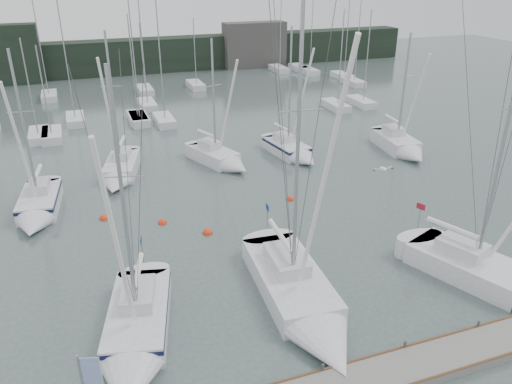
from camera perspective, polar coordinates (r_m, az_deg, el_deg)
The scene contains 18 objects.
ground at distance 25.69m, azimuth 7.47°, elevation -13.11°, with size 160.00×160.00×0.00m, color #485854.
dock at distance 22.39m, azimuth 13.61°, elevation -19.91°, with size 24.00×2.00×0.40m, color slate.
far_treeline at distance 81.44m, azimuth -13.11°, elevation 14.92°, with size 90.00×4.00×5.00m, color black.
far_building_right at distance 83.50m, azimuth -0.17°, elevation 16.46°, with size 10.00×3.00×7.00m, color #44423F.
mast_forest at distance 61.37m, azimuth -11.30°, elevation 10.02°, with size 58.02×27.37×14.86m.
sailboat_near_left at distance 23.56m, azimuth -13.64°, elevation -16.08°, with size 4.64×9.11×13.27m.
sailboat_near_center at distance 24.81m, azimuth 5.68°, elevation -12.97°, with size 3.80×11.11×16.66m.
sailboat_near_right at distance 29.37m, azimuth 26.27°, elevation -9.08°, with size 6.04×9.24×16.19m.
sailboat_mid_a at distance 36.64m, azimuth -23.71°, elevation -1.78°, with size 3.21×7.51×11.74m.
sailboat_mid_b at distance 40.84m, azimuth -15.36°, elevation 2.12°, with size 4.18×7.91×11.96m.
sailboat_mid_c at distance 42.16m, azimuth -3.88°, elevation 3.72°, with size 4.57×7.15×11.01m.
sailboat_mid_d at distance 44.01m, azimuth 4.30°, elevation 4.64°, with size 3.34×7.00×11.75m.
sailboat_mid_e at distance 46.74m, azimuth 16.40°, elevation 4.94°, with size 3.33×7.51×11.14m.
buoy_a at distance 31.97m, azimuth -5.55°, elevation -4.72°, with size 0.65×0.65×0.65m, color red.
buoy_b at distance 36.27m, azimuth 3.95°, elevation -0.88°, with size 0.54×0.54×0.54m, color red.
buoy_c at distance 35.06m, azimuth -16.97°, elevation -2.95°, with size 0.60×0.60×0.60m, color red.
seagull at distance 24.17m, azimuth 14.33°, elevation 2.58°, with size 0.97×0.43×0.19m.
buoy_d at distance 33.58m, azimuth -10.63°, elevation -3.51°, with size 0.58×0.58×0.58m, color red.
Camera 1 is at (-9.88, -17.75, 15.73)m, focal length 35.00 mm.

